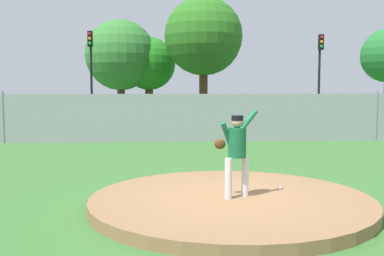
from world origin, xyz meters
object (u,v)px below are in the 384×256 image
(pitcher_youth, at_px, (236,147))
(baseball, at_px, (280,188))
(traffic_cone_orange, at_px, (188,129))
(parked_car_champagne, at_px, (113,115))
(parked_car_navy, at_px, (227,115))
(traffic_light_near, at_px, (91,62))
(parked_car_burgundy, at_px, (293,115))
(traffic_light_far, at_px, (320,64))
(parked_car_white, at_px, (372,114))
(parked_car_teal, at_px, (28,115))

(pitcher_youth, height_order, baseball, pitcher_youth)
(baseball, distance_m, traffic_cone_orange, 12.15)
(parked_car_champagne, bearing_deg, parked_car_navy, -0.88)
(traffic_cone_orange, bearing_deg, traffic_light_near, 129.94)
(traffic_cone_orange, distance_m, traffic_light_near, 9.09)
(pitcher_youth, xyz_separation_m, baseball, (0.94, 0.55, -0.87))
(pitcher_youth, relative_size, parked_car_burgundy, 0.37)
(pitcher_youth, distance_m, parked_car_navy, 14.40)
(pitcher_youth, xyz_separation_m, traffic_light_far, (7.96, 18.72, 2.50))
(traffic_light_near, relative_size, traffic_light_far, 1.03)
(pitcher_youth, bearing_deg, parked_car_burgundy, 70.42)
(traffic_light_near, distance_m, traffic_light_far, 13.58)
(baseball, distance_m, parked_car_burgundy, 14.77)
(parked_car_champagne, height_order, traffic_light_near, traffic_light_near)
(pitcher_youth, bearing_deg, traffic_light_near, 106.37)
(parked_car_burgundy, height_order, parked_car_white, parked_car_white)
(baseball, xyz_separation_m, parked_car_white, (8.25, 13.79, 0.59))
(pitcher_youth, relative_size, parked_car_white, 0.33)
(parked_car_burgundy, bearing_deg, parked_car_navy, -173.56)
(parked_car_navy, distance_m, parked_car_teal, 9.90)
(parked_car_champagne, bearing_deg, traffic_light_far, 20.21)
(parked_car_navy, bearing_deg, parked_car_teal, 175.83)
(baseball, relative_size, parked_car_burgundy, 0.02)
(parked_car_burgundy, xyz_separation_m, parked_car_white, (3.97, -0.33, 0.04))
(parked_car_teal, relative_size, traffic_light_near, 0.81)
(parked_car_burgundy, relative_size, traffic_cone_orange, 7.71)
(pitcher_youth, bearing_deg, parked_car_teal, 118.29)
(parked_car_navy, bearing_deg, parked_car_champagne, 179.12)
(parked_car_burgundy, bearing_deg, parked_car_teal, 178.56)
(traffic_cone_orange, bearing_deg, pitcher_youth, -89.07)
(pitcher_youth, height_order, traffic_cone_orange, pitcher_youth)
(parked_car_champagne, bearing_deg, traffic_light_near, 110.59)
(pitcher_youth, height_order, traffic_light_far, traffic_light_far)
(parked_car_white, distance_m, parked_car_champagne, 13.02)
(parked_car_white, height_order, parked_car_teal, parked_car_white)
(parked_car_navy, bearing_deg, traffic_cone_orange, -140.74)
(parked_car_champagne, xyz_separation_m, traffic_light_far, (11.79, 4.34, 2.75))
(traffic_light_near, bearing_deg, pitcher_youth, -73.63)
(parked_car_white, xyz_separation_m, traffic_cone_orange, (-9.39, -1.69, -0.56))
(traffic_light_near, bearing_deg, parked_car_champagne, -69.41)
(parked_car_navy, relative_size, traffic_light_near, 0.79)
(pitcher_youth, distance_m, parked_car_white, 17.04)
(parked_car_champagne, bearing_deg, baseball, -70.96)
(parked_car_teal, bearing_deg, parked_car_champagne, -8.47)
(traffic_light_far, bearing_deg, parked_car_teal, -166.98)
(baseball, bearing_deg, parked_car_champagne, 109.04)
(pitcher_youth, relative_size, parked_car_navy, 0.36)
(parked_car_white, relative_size, parked_car_navy, 1.10)
(traffic_cone_orange, bearing_deg, baseball, -84.61)
(pitcher_youth, bearing_deg, traffic_light_far, 66.96)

